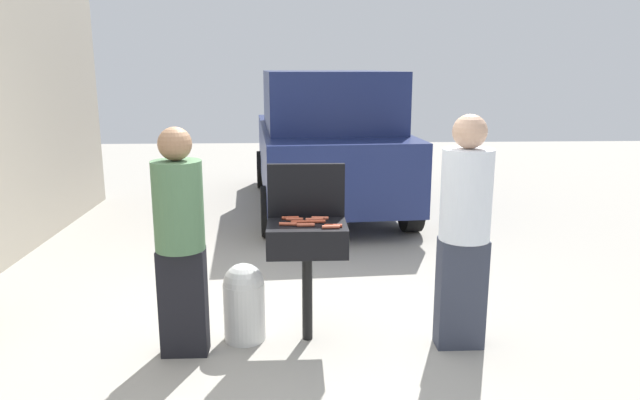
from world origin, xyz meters
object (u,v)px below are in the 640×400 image
hot_dog_2 (306,225)px  person_right (465,225)px  parked_minivan (326,139)px  bbq_grill (307,242)px  hot_dog_4 (320,218)px  hot_dog_8 (333,226)px  hot_dog_3 (295,219)px  hot_dog_0 (290,218)px  propane_tank (244,300)px  person_left (180,235)px  hot_dog_7 (314,219)px  hot_dog_6 (300,222)px  hot_dog_9 (317,222)px  hot_dog_1 (331,227)px  hot_dog_5 (288,224)px

hot_dog_2 → person_right: person_right is taller
parked_minivan → bbq_grill: bearing=80.6°
hot_dog_4 → parked_minivan: (0.28, 4.31, 0.08)m
hot_dog_4 → hot_dog_8: (0.09, -0.23, 0.00)m
bbq_grill → hot_dog_3: bearing=136.1°
hot_dog_2 → hot_dog_0: bearing=118.7°
hot_dog_2 → person_right: size_ratio=0.07×
propane_tank → person_left: bearing=-153.4°
hot_dog_7 → hot_dog_8: same height
person_right → hot_dog_0: bearing=-25.8°
hot_dog_3 → hot_dog_0: bearing=126.8°
person_left → bbq_grill: bearing=17.1°
hot_dog_0 → person_right: size_ratio=0.07×
hot_dog_6 → parked_minivan: (0.44, 4.42, 0.08)m
hot_dog_0 → hot_dog_2: 0.24m
hot_dog_0 → hot_dog_2: bearing=-61.3°
propane_tank → person_right: 1.76m
hot_dog_6 → person_left: (-0.85, -0.20, -0.03)m
hot_dog_7 → hot_dog_9: 0.07m
bbq_grill → person_left: (-0.91, -0.20, 0.13)m
hot_dog_8 → propane_tank: (-0.68, 0.12, -0.62)m
hot_dog_3 → bbq_grill: bearing=-43.9°
propane_tank → hot_dog_0: bearing=18.2°
hot_dog_6 → hot_dog_1: bearing=-33.4°
parked_minivan → propane_tank: bearing=74.4°
hot_dog_5 → propane_tank: size_ratio=0.21×
person_left → hot_dog_3: bearing=24.1°
hot_dog_5 → hot_dog_9: (0.22, 0.06, 0.00)m
hot_dog_2 → hot_dog_6: size_ratio=1.00×
hot_dog_4 → hot_dog_9: bearing=-106.0°
hot_dog_4 → hot_dog_6: same height
hot_dog_0 → parked_minivan: parked_minivan is taller
bbq_grill → hot_dog_6: bearing=173.3°
hot_dog_8 → person_right: bearing=-3.1°
hot_dog_5 → person_right: bearing=-5.0°
bbq_grill → hot_dog_8: 0.27m
hot_dog_8 → hot_dog_9: 0.17m
bbq_grill → hot_dog_3: 0.20m
hot_dog_6 → hot_dog_9: (0.13, 0.01, 0.00)m
hot_dog_7 → hot_dog_6: bearing=-147.4°
person_left → hot_dog_8: bearing=9.5°
hot_dog_6 → hot_dog_3: bearing=114.2°
person_left → person_right: 2.06m
hot_dog_8 → hot_dog_4: bearing=111.1°
hot_dog_9 → hot_dog_6: bearing=-176.2°
hot_dog_6 → person_right: person_right is taller
hot_dog_3 → hot_dog_5: size_ratio=1.00×
hot_dog_9 → parked_minivan: bearing=86.0°
person_left → parked_minivan: parked_minivan is taller
hot_dog_3 → hot_dog_7: bearing=-3.9°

